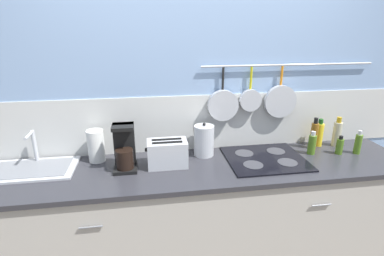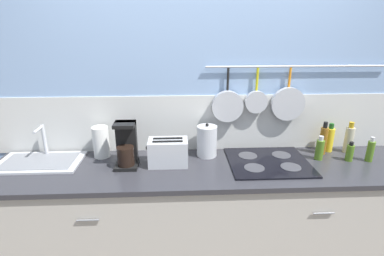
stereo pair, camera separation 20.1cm
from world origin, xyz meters
name	(u,v)px [view 1 (the left image)]	position (x,y,z in m)	size (l,w,h in m)	color
wall_back	(196,107)	(0.00, 0.35, 1.28)	(7.20, 0.13, 2.60)	#84A3CC
cabinet_base	(203,223)	(0.00, 0.00, 0.45)	(3.01, 0.60, 0.90)	#B7B2A8
countertop	(204,168)	(0.00, 0.00, 0.92)	(3.05, 0.63, 0.03)	#2D2D33
sink_basin	(32,168)	(-1.19, 0.12, 0.96)	(0.59, 0.35, 0.25)	#B7BABF
paper_towel_roll	(96,146)	(-0.76, 0.21, 1.06)	(0.12, 0.12, 0.24)	white
coffee_maker	(125,151)	(-0.55, 0.06, 1.07)	(0.16, 0.18, 0.32)	black
toaster	(167,153)	(-0.25, 0.06, 1.03)	(0.29, 0.17, 0.19)	#B7BABF
kettle	(204,140)	(0.04, 0.20, 1.06)	(0.15, 0.15, 0.26)	#B7BABF
cooktop	(265,158)	(0.47, 0.04, 0.94)	(0.57, 0.51, 0.01)	black
bottle_cooking_wine	(312,144)	(0.86, 0.09, 1.02)	(0.06, 0.06, 0.18)	#4C721E
bottle_vinegar	(314,135)	(0.93, 0.19, 1.05)	(0.06, 0.06, 0.26)	#8C5919
bottle_sesame_oil	(319,134)	(1.01, 0.23, 1.04)	(0.07, 0.07, 0.23)	yellow
bottle_dish_soap	(340,146)	(1.08, 0.05, 1.00)	(0.05, 0.05, 0.15)	#4C721E
bottle_olive_oil	(337,133)	(1.15, 0.21, 1.05)	(0.07, 0.07, 0.25)	#BFB799
bottle_hot_sauce	(358,143)	(1.22, 0.04, 1.02)	(0.05, 0.05, 0.19)	#4C721E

